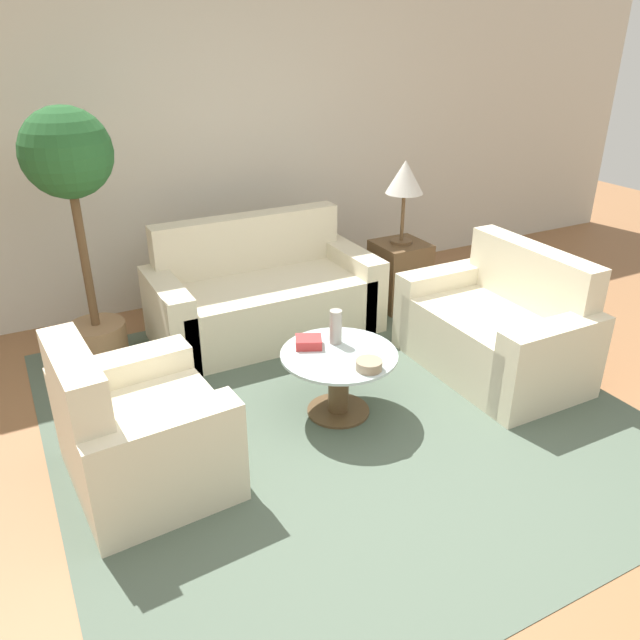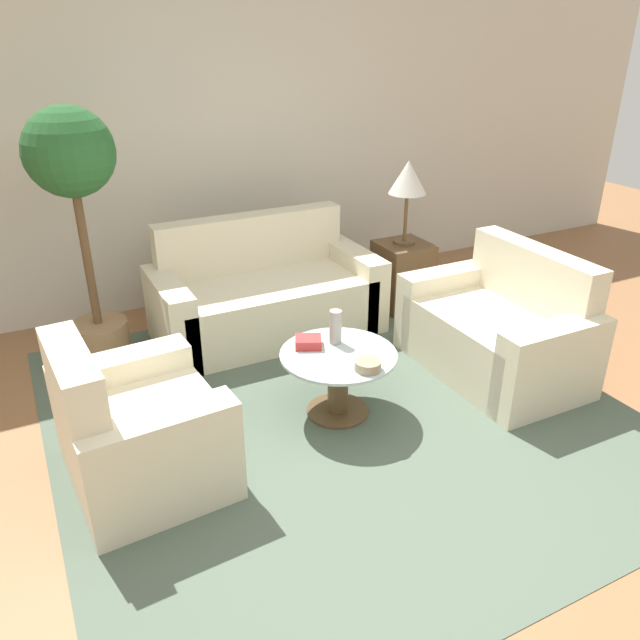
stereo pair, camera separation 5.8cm
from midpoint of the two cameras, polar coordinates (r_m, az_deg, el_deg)
ground_plane at (r=3.46m, az=7.28°, el=-15.56°), size 14.00×14.00×0.00m
wall_back at (r=5.49m, az=-10.54°, el=15.01°), size 10.00×0.06×2.60m
rug at (r=4.05m, az=2.04°, el=-8.36°), size 3.44×3.50×0.01m
sofa_main at (r=4.99m, az=-4.82°, el=2.19°), size 1.74×0.84×0.90m
armchair at (r=3.48m, az=-16.28°, el=-10.09°), size 0.83×0.94×0.86m
loveseat at (r=4.58m, az=16.54°, el=-1.05°), size 0.80×1.29×0.88m
coffee_table at (r=3.90m, az=2.10°, el=-5.02°), size 0.73×0.73×0.43m
side_table at (r=5.47m, az=7.83°, el=4.11°), size 0.42×0.42×0.57m
table_lamp at (r=5.23m, az=8.37°, el=12.58°), size 0.31×0.31×0.70m
potted_plant at (r=4.47m, az=-21.02°, el=10.57°), size 0.58×0.58×1.81m
vase at (r=3.90m, az=1.86°, el=-0.64°), size 0.08×0.08×0.22m
bowl at (r=3.65m, az=4.85°, el=-4.16°), size 0.16×0.16×0.06m
book_stack at (r=3.89m, az=-0.65°, el=-2.03°), size 0.20×0.19×0.06m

